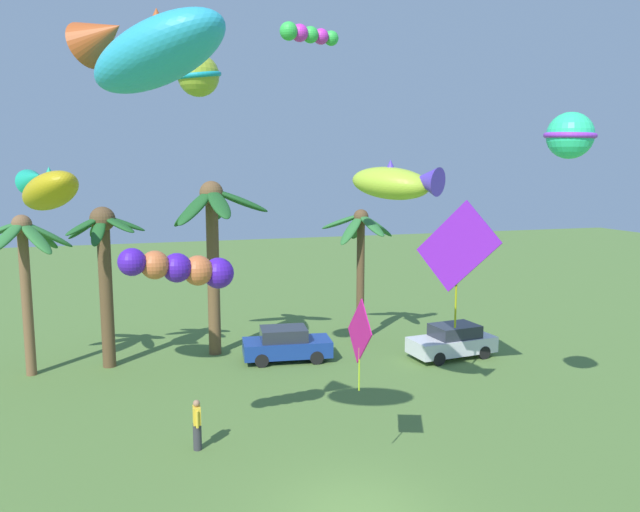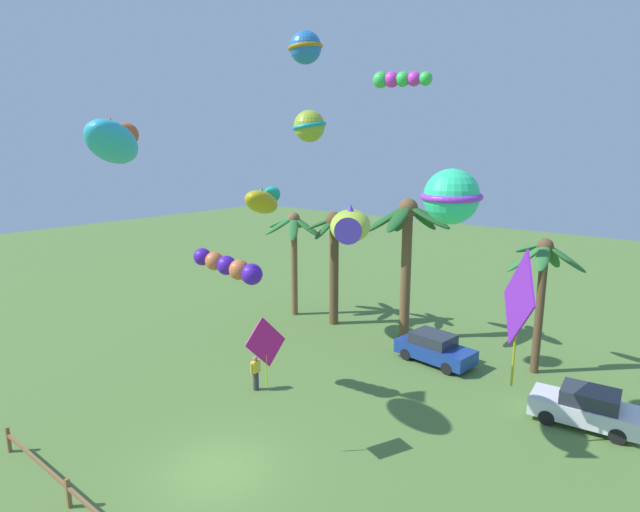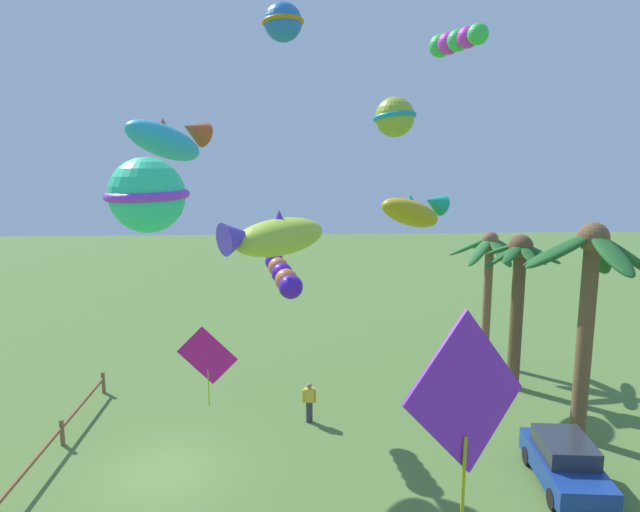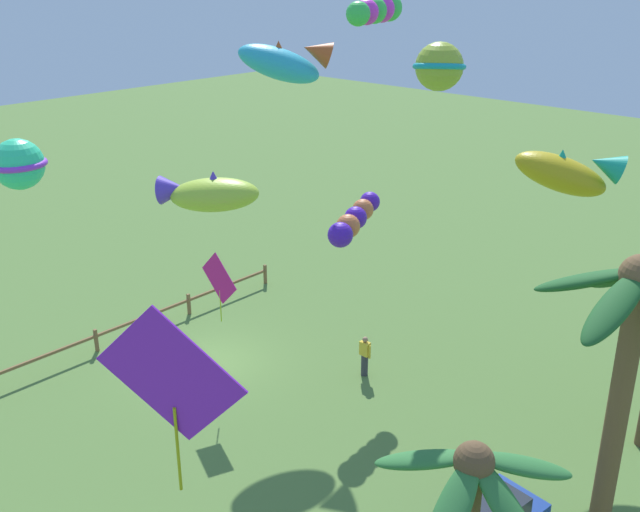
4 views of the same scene
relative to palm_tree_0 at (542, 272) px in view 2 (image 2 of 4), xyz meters
The scene contains 18 objects.
ground_plane 16.60m from the palm_tree_0, 111.13° to the right, with size 120.00×120.00×0.00m, color #567A38.
palm_tree_0 is the anchor object (origin of this frame).
palm_tree_1 11.82m from the palm_tree_0, behind, with size 3.33×3.10×6.96m.
palm_tree_2 14.91m from the palm_tree_0, behind, with size 4.05×3.83×6.70m.
palm_tree_3 7.22m from the palm_tree_0, behind, with size 4.56×4.99×7.99m.
parked_car_0 6.33m from the palm_tree_0, 154.62° to the right, with size 4.08×2.16×1.51m.
parked_car_1 6.46m from the palm_tree_0, 50.80° to the right, with size 4.05×2.09×1.51m.
spectator_0 13.99m from the palm_tree_0, 132.50° to the right, with size 0.26×0.55×1.59m.
kite_tube_0 11.15m from the palm_tree_0, 126.04° to the right, with size 2.33×1.10×0.65m.
kite_fish_1 11.85m from the palm_tree_0, 105.74° to the right, with size 2.61×3.11×1.29m.
kite_fish_2 14.55m from the palm_tree_0, 159.73° to the right, with size 2.90×3.86×2.00m.
kite_ball_3 13.90m from the palm_tree_0, 84.01° to the right, with size 1.88×1.88×1.33m.
kite_diamond_4 14.04m from the palm_tree_0, 110.88° to the right, with size 0.06×1.84×2.56m.
kite_ball_5 12.68m from the palm_tree_0, 140.64° to the right, with size 2.13×2.13×1.38m.
kite_fish_6 19.13m from the palm_tree_0, 124.18° to the right, with size 3.62×3.52×2.12m.
kite_tube_7 14.34m from the palm_tree_0, 130.98° to the right, with size 3.18×1.45×1.34m.
kite_ball_8 14.90m from the palm_tree_0, 116.15° to the right, with size 1.63×1.63×1.08m.
kite_diamond_9 7.30m from the palm_tree_0, 80.01° to the right, with size 2.01×3.03×5.00m.
Camera 2 is at (12.38, -9.69, 10.58)m, focal length 28.72 mm.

